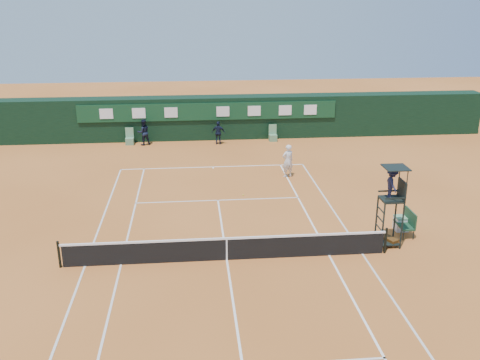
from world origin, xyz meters
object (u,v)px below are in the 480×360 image
player_bench (407,222)px  player (288,161)px  tennis_net (227,248)px  cooler (401,223)px  umpire_chair (392,190)px

player_bench → player: player is taller
tennis_net → cooler: bearing=14.8°
player → cooler: bearing=96.0°
tennis_net → player: bearing=66.9°
tennis_net → player_bench: same height
cooler → tennis_net: bearing=-165.2°
umpire_chair → player: size_ratio=1.80×
tennis_net → umpire_chair: bearing=6.0°
umpire_chair → player: (-2.60, 8.99, -1.51)m
player_bench → cooler: (-0.07, 0.43, -0.27)m
umpire_chair → player_bench: 2.40m
player_bench → umpire_chair: bearing=-141.8°
tennis_net → cooler: (7.87, 2.08, -0.18)m
tennis_net → player_bench: (7.94, 1.65, 0.09)m
umpire_chair → player_bench: (1.19, 0.94, -1.86)m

